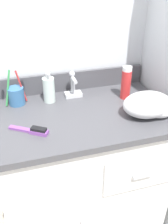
# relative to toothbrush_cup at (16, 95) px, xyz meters

# --- Properties ---
(ground_plane) EXTENTS (6.00, 6.00, 0.00)m
(ground_plane) POSITION_rel_toothbrush_cup_xyz_m (0.29, -0.18, -0.87)
(ground_plane) COLOR #ADA393
(wall_back) EXTENTS (1.03, 0.08, 2.20)m
(wall_back) POSITION_rel_toothbrush_cup_xyz_m (0.29, 0.14, 0.23)
(wall_back) COLOR silver
(wall_back) RESTS_ON ground_plane
(vanity) EXTENTS (0.85, 0.55, 0.82)m
(vanity) POSITION_rel_toothbrush_cup_xyz_m (0.29, -0.18, -0.45)
(vanity) COLOR white
(vanity) RESTS_ON ground_plane
(backsplash) EXTENTS (0.85, 0.02, 0.11)m
(backsplash) POSITION_rel_toothbrush_cup_xyz_m (0.29, 0.08, 0.00)
(backsplash) COLOR #4C4C51
(backsplash) RESTS_ON vanity
(sink_faucet) EXTENTS (0.09, 0.09, 0.14)m
(sink_faucet) POSITION_rel_toothbrush_cup_xyz_m (0.29, 0.00, -0.00)
(sink_faucet) COLOR silver
(sink_faucet) RESTS_ON vanity
(toothbrush_cup) EXTENTS (0.12, 0.08, 0.20)m
(toothbrush_cup) POSITION_rel_toothbrush_cup_xyz_m (0.00, 0.00, 0.00)
(toothbrush_cup) COLOR teal
(toothbrush_cup) RESTS_ON vanity
(soap_dispenser) EXTENTS (0.06, 0.06, 0.16)m
(soap_dispenser) POSITION_rel_toothbrush_cup_xyz_m (0.16, -0.02, 0.02)
(soap_dispenser) COLOR silver
(soap_dispenser) RESTS_ON vanity
(shaving_cream_can) EXTENTS (0.05, 0.05, 0.17)m
(shaving_cream_can) POSITION_rel_toothbrush_cup_xyz_m (0.55, -0.09, 0.04)
(shaving_cream_can) COLOR red
(shaving_cream_can) RESTS_ON vanity
(hairbrush) EXTENTS (0.16, 0.12, 0.03)m
(hairbrush) POSITION_rel_toothbrush_cup_xyz_m (0.05, -0.27, -0.04)
(hairbrush) COLOR purple
(hairbrush) RESTS_ON vanity
(hand_towel) EXTENTS (0.24, 0.17, 0.11)m
(hand_towel) POSITION_rel_toothbrush_cup_xyz_m (0.59, -0.28, 0.00)
(hand_towel) COLOR white
(hand_towel) RESTS_ON vanity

